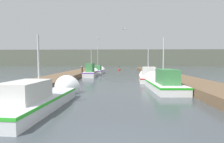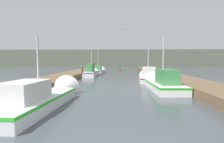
% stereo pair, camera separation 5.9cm
% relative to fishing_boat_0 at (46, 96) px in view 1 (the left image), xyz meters
% --- Properties ---
extents(dock_left, '(2.85, 40.00, 0.50)m').
position_rel_fishing_boat_0_xyz_m(dock_left, '(-2.48, 11.28, -0.12)').
color(dock_left, brown).
rests_on(dock_left, ground_plane).
extents(dock_right, '(2.85, 40.00, 0.50)m').
position_rel_fishing_boat_0_xyz_m(dock_right, '(8.81, 11.28, -0.12)').
color(dock_right, brown).
rests_on(dock_right, ground_plane).
extents(distant_shore_ridge, '(120.00, 16.00, 5.86)m').
position_rel_fishing_boat_0_xyz_m(distant_shore_ridge, '(3.16, 60.86, 2.56)').
color(distant_shore_ridge, '#565B4C').
rests_on(distant_shore_ridge, ground_plane).
extents(fishing_boat_0, '(2.08, 6.32, 3.64)m').
position_rel_fishing_boat_0_xyz_m(fishing_boat_0, '(0.00, 0.00, 0.00)').
color(fishing_boat_0, silver).
rests_on(fishing_boat_0, ground_plane).
extents(fishing_boat_1, '(1.87, 5.74, 4.11)m').
position_rel_fishing_boat_0_xyz_m(fishing_boat_1, '(6.36, 4.68, 0.04)').
color(fishing_boat_1, silver).
rests_on(fishing_boat_1, ground_plane).
extents(fishing_boat_2, '(2.09, 5.22, 3.74)m').
position_rel_fishing_boat_0_xyz_m(fishing_boat_2, '(6.24, 9.62, 0.03)').
color(fishing_boat_2, silver).
rests_on(fishing_boat_2, ground_plane).
extents(fishing_boat_3, '(1.43, 5.93, 3.68)m').
position_rel_fishing_boat_0_xyz_m(fishing_boat_3, '(-0.17, 14.63, 0.14)').
color(fishing_boat_3, silver).
rests_on(fishing_boat_3, ground_plane).
extents(fishing_boat_4, '(1.96, 4.85, 4.85)m').
position_rel_fishing_boat_0_xyz_m(fishing_boat_4, '(0.14, 19.41, 0.03)').
color(fishing_boat_4, silver).
rests_on(fishing_boat_4, ground_plane).
extents(mooring_piling_0, '(0.31, 0.31, 1.18)m').
position_rel_fishing_boat_0_xyz_m(mooring_piling_0, '(7.58, 15.56, 0.23)').
color(mooring_piling_0, '#473523').
rests_on(mooring_piling_0, ground_plane).
extents(mooring_piling_1, '(0.27, 0.27, 1.15)m').
position_rel_fishing_boat_0_xyz_m(mooring_piling_1, '(-1.15, 21.43, 0.21)').
color(mooring_piling_1, '#473523').
rests_on(mooring_piling_1, ground_plane).
extents(mooring_piling_2, '(0.33, 0.33, 1.02)m').
position_rel_fishing_boat_0_xyz_m(mooring_piling_2, '(7.27, 17.16, 0.15)').
color(mooring_piling_2, '#473523').
rests_on(mooring_piling_2, ground_plane).
extents(mooring_piling_3, '(0.23, 0.23, 1.32)m').
position_rel_fishing_boat_0_xyz_m(mooring_piling_3, '(-1.16, 13.59, 0.29)').
color(mooring_piling_3, '#473523').
rests_on(mooring_piling_3, ground_plane).
extents(channel_buoy, '(0.47, 0.47, 0.97)m').
position_rel_fishing_boat_0_xyz_m(channel_buoy, '(3.50, 28.04, -0.23)').
color(channel_buoy, red).
rests_on(channel_buoy, ground_plane).
extents(seagull_lead, '(0.56, 0.31, 0.12)m').
position_rel_fishing_boat_0_xyz_m(seagull_lead, '(3.96, 11.13, 4.95)').
color(seagull_lead, white).
extents(seagull_1, '(0.55, 0.34, 0.12)m').
position_rel_fishing_boat_0_xyz_m(seagull_1, '(0.77, 14.06, 4.38)').
color(seagull_1, white).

